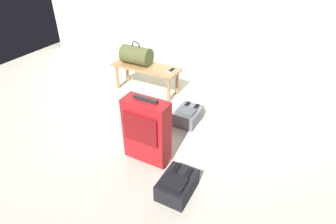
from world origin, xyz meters
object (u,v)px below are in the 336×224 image
bench (146,70)px  cell_phone (172,70)px  backpack_grey (188,115)px  backpack_dark (177,185)px  suitcase_upright_red (147,130)px  duffel_bag_olive (136,55)px

bench → cell_phone: 0.40m
backpack_grey → backpack_dark: same height
suitcase_upright_red → backpack_dark: suitcase_upright_red is taller
duffel_bag_olive → suitcase_upright_red: suitcase_upright_red is taller
backpack_grey → cell_phone: bearing=134.4°
bench → backpack_dark: 2.02m
bench → suitcase_upright_red: 1.54m
duffel_bag_olive → suitcase_upright_red: (0.97, -1.31, -0.14)m
backpack_grey → backpack_dark: 1.16m
suitcase_upright_red → backpack_dark: size_ratio=2.00×
suitcase_upright_red → bench: bearing=121.8°
suitcase_upright_red → backpack_dark: (0.46, -0.24, -0.30)m
cell_phone → backpack_dark: cell_phone is taller
backpack_grey → suitcase_upright_red: bearing=-94.8°
duffel_bag_olive → suitcase_upright_red: size_ratio=0.58×
backpack_grey → backpack_dark: bearing=-70.4°
backpack_dark → backpack_grey: bearing=109.6°
duffel_bag_olive → cell_phone: duffel_bag_olive is taller
suitcase_upright_red → duffel_bag_olive: bearing=126.6°
backpack_grey → duffel_bag_olive: bearing=156.1°
bench → backpack_dark: (1.27, -1.55, -0.25)m
bench → duffel_bag_olive: bearing=-180.0°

